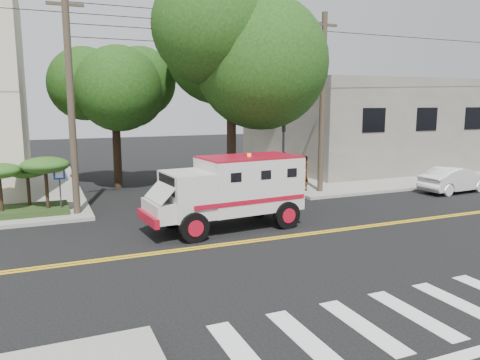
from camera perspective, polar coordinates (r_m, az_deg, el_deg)
name	(u,v)px	position (r m, az deg, el deg)	size (l,w,h in m)	color
ground	(262,240)	(16.23, 2.75, -7.29)	(100.00, 100.00, 0.00)	black
sidewalk_ne	(350,167)	(34.48, 13.21, 1.56)	(17.00, 17.00, 0.15)	gray
building_right	(364,123)	(35.50, 14.88, 6.70)	(14.00, 12.00, 6.00)	#686159
utility_pole_left	(71,107)	(20.01, -19.90, 8.41)	(0.28, 0.28, 9.00)	#382D23
utility_pole_right	(322,106)	(24.06, 10.00, 8.91)	(0.28, 0.28, 9.00)	#382D23
tree_main	(242,46)	(22.14, 0.30, 16.02)	(6.08, 5.70, 9.85)	black
tree_left	(121,82)	(26.11, -14.32, 11.50)	(4.48, 4.20, 7.70)	black
tree_right	(278,82)	(33.64, 4.71, 11.86)	(4.80, 4.50, 8.20)	black
traffic_signal	(283,154)	(22.40, 5.29, 3.15)	(0.15, 0.18, 3.60)	#3F3F42
accessibility_sign	(60,184)	(20.42, -21.11, -0.50)	(0.45, 0.10, 2.02)	#3F3F42
palm_planter	(26,178)	(20.82, -24.60, 0.24)	(3.52, 2.63, 2.36)	#1E3314
armored_truck	(231,188)	(17.38, -1.08, -0.99)	(6.04, 2.81, 2.67)	silver
parked_sedan	(455,180)	(26.95, 24.72, 0.05)	(1.42, 4.07, 1.34)	silver
pedestrian_a	(304,173)	(24.19, 7.75, 0.80)	(0.67, 0.44, 1.83)	gray
pedestrian_b	(283,168)	(26.28, 5.27, 1.46)	(0.86, 0.67, 1.76)	gray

